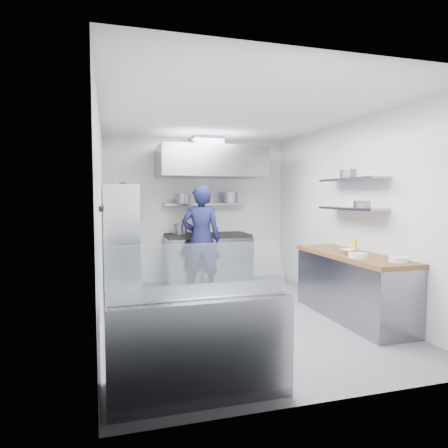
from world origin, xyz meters
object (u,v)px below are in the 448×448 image
object	(u,v)px
chef	(201,239)
wire_rack	(122,246)
display_case	(196,342)
gas_range	(207,260)

from	to	relation	value
chef	wire_rack	world-z (taller)	chef
wire_rack	display_case	bearing A→B (deg)	-79.65
chef	wire_rack	size ratio (longest dim) A/B	1.01
gas_range	chef	xyz separation A→B (m)	(-0.27, -0.66, 0.48)
gas_range	wire_rack	bearing A→B (deg)	-143.71
gas_range	chef	size ratio (longest dim) A/B	0.86
wire_rack	chef	bearing A→B (deg)	21.73
chef	display_case	world-z (taller)	chef
chef	display_case	xyz separation A→B (m)	(-0.83, -3.44, -0.51)
gas_range	display_case	size ratio (longest dim) A/B	1.07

